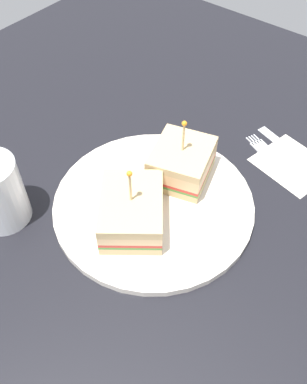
# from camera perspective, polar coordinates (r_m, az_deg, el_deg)

# --- Properties ---
(ground_plane) EXTENTS (1.10, 1.10, 0.02)m
(ground_plane) POSITION_cam_1_polar(r_m,az_deg,el_deg) (0.60, 0.00, -2.51)
(ground_plane) COLOR black
(plate) EXTENTS (0.27, 0.27, 0.01)m
(plate) POSITION_cam_1_polar(r_m,az_deg,el_deg) (0.59, 0.00, -1.60)
(plate) COLOR silver
(plate) RESTS_ON ground_plane
(sandwich_half_front) EXTENTS (0.11, 0.10, 0.10)m
(sandwich_half_front) POSITION_cam_1_polar(r_m,az_deg,el_deg) (0.60, 3.91, 3.86)
(sandwich_half_front) COLOR tan
(sandwich_half_front) RESTS_ON plate
(sandwich_half_back) EXTENTS (0.13, 0.12, 0.10)m
(sandwich_half_back) POSITION_cam_1_polar(r_m,az_deg,el_deg) (0.54, -2.63, -2.74)
(sandwich_half_back) COLOR tan
(sandwich_half_back) RESTS_ON plate
(napkin) EXTENTS (0.11, 0.12, 0.00)m
(napkin) POSITION_cam_1_polar(r_m,az_deg,el_deg) (0.68, 18.09, 3.54)
(napkin) COLOR beige
(napkin) RESTS_ON ground_plane
(fork) EXTENTS (0.06, 0.11, 0.00)m
(fork) POSITION_cam_1_polar(r_m,az_deg,el_deg) (0.68, 15.04, 5.06)
(fork) COLOR silver
(fork) RESTS_ON ground_plane
(knife) EXTENTS (0.05, 0.12, 0.00)m
(knife) POSITION_cam_1_polar(r_m,az_deg,el_deg) (0.70, 17.20, 5.83)
(knife) COLOR silver
(knife) RESTS_ON ground_plane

